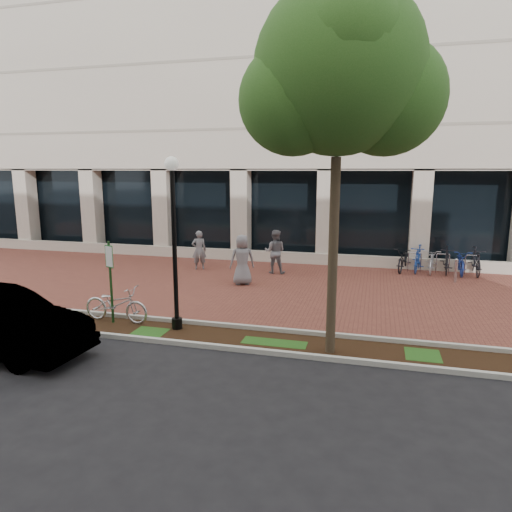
% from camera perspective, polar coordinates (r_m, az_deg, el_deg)
% --- Properties ---
extents(ground, '(120.00, 120.00, 0.00)m').
position_cam_1_polar(ground, '(16.76, -0.08, -3.78)').
color(ground, black).
rests_on(ground, ground).
extents(brick_plaza, '(40.00, 9.00, 0.01)m').
position_cam_1_polar(brick_plaza, '(16.76, -0.08, -3.76)').
color(brick_plaza, brown).
rests_on(brick_plaza, ground).
extents(planting_strip, '(40.00, 1.50, 0.01)m').
position_cam_1_polar(planting_strip, '(11.99, -6.63, -9.85)').
color(planting_strip, black).
rests_on(planting_strip, ground).
extents(curb_plaza_side, '(40.00, 0.12, 0.12)m').
position_cam_1_polar(curb_plaza_side, '(12.63, -5.38, -8.48)').
color(curb_plaza_side, '#B4B5AB').
rests_on(curb_plaza_side, ground).
extents(curb_street_side, '(40.00, 0.12, 0.12)m').
position_cam_1_polar(curb_street_side, '(11.33, -8.03, -10.86)').
color(curb_street_side, '#B4B5AB').
rests_on(curb_street_side, ground).
extents(near_office_building, '(40.00, 12.12, 16.00)m').
position_cam_1_polar(near_office_building, '(27.11, 6.09, 23.17)').
color(near_office_building, beige).
rests_on(near_office_building, ground).
extents(parking_sign, '(0.34, 0.07, 2.31)m').
position_cam_1_polar(parking_sign, '(13.07, -17.80, -1.83)').
color(parking_sign, '#153B16').
rests_on(parking_sign, ground).
extents(lamppost, '(0.36, 0.36, 4.54)m').
position_cam_1_polar(lamppost, '(11.98, -10.21, 2.65)').
color(lamppost, black).
rests_on(lamppost, ground).
extents(street_tree, '(4.32, 3.60, 8.09)m').
position_cam_1_polar(street_tree, '(10.42, 10.64, 20.75)').
color(street_tree, '#4B3D2B').
rests_on(street_tree, ground).
extents(locked_bicycle, '(2.00, 0.78, 1.04)m').
position_cam_1_polar(locked_bicycle, '(13.37, -17.08, -5.76)').
color(locked_bicycle, silver).
rests_on(locked_bicycle, ground).
extents(pedestrian_left, '(0.72, 0.61, 1.67)m').
position_cam_1_polar(pedestrian_left, '(19.53, -7.13, 0.74)').
color(pedestrian_left, slate).
rests_on(pedestrian_left, ground).
extents(pedestrian_mid, '(0.91, 0.73, 1.80)m').
position_cam_1_polar(pedestrian_mid, '(18.67, 2.38, 0.55)').
color(pedestrian_mid, slate).
rests_on(pedestrian_mid, ground).
extents(pedestrian_right, '(1.08, 0.92, 1.87)m').
position_cam_1_polar(pedestrian_right, '(16.80, -1.73, -0.47)').
color(pedestrian_right, slate).
rests_on(pedestrian_right, ground).
extents(bollard, '(0.12, 0.12, 0.93)m').
position_cam_1_polar(bollard, '(18.75, 23.70, -1.65)').
color(bollard, '#ADADB2').
rests_on(bollard, ground).
extents(bike_rack_cluster, '(3.58, 2.02, 1.12)m').
position_cam_1_polar(bike_rack_cluster, '(20.20, 21.87, -0.52)').
color(bike_rack_cluster, black).
rests_on(bike_rack_cluster, ground).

